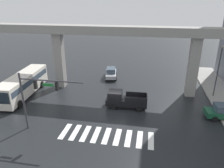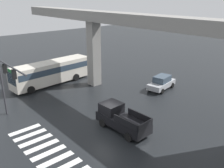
% 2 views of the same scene
% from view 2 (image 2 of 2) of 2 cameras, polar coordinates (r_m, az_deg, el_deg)
% --- Properties ---
extents(ground_plane, '(120.00, 120.00, 0.00)m').
position_cam_2_polar(ground_plane, '(22.02, -1.17, -10.15)').
color(ground_plane, black).
extents(crosswalk_stripes, '(9.35, 2.80, 0.01)m').
position_cam_2_polar(crosswalk_stripes, '(19.43, -14.75, -15.46)').
color(crosswalk_stripes, silver).
rests_on(crosswalk_stripes, ground).
extents(elevated_overpass, '(49.37, 2.27, 9.43)m').
position_cam_2_polar(elevated_overpass, '(23.50, 10.16, 12.31)').
color(elevated_overpass, gray).
rests_on(elevated_overpass, ground).
extents(pickup_truck, '(5.15, 2.20, 2.08)m').
position_cam_2_polar(pickup_truck, '(21.36, 1.98, -8.15)').
color(pickup_truck, black).
rests_on(pickup_truck, ground).
extents(city_bus, '(3.34, 10.95, 2.99)m').
position_cam_2_polar(city_bus, '(32.85, -14.10, 2.94)').
color(city_bus, beige).
rests_on(city_bus, ground).
extents(sedan_silver, '(2.47, 4.53, 1.72)m').
position_cam_2_polar(sedan_silver, '(30.89, 11.65, 0.34)').
color(sedan_silver, '#A8AAAF').
rests_on(sedan_silver, ground).
extents(traffic_signal_mast, '(6.49, 0.32, 6.20)m').
position_cam_2_polar(traffic_signal_mast, '(23.33, -23.68, 1.65)').
color(traffic_signal_mast, '#38383D').
rests_on(traffic_signal_mast, ground).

